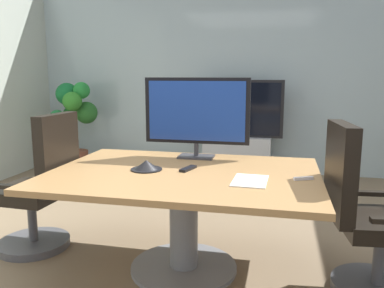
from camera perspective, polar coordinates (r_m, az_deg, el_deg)
The scene contains 12 objects.
ground_plane at distance 2.95m, azimuth -1.34°, elevation -17.91°, with size 7.20×7.20×0.00m, color #7A664C.
wall_back_glass_partition at distance 5.66m, azimuth 6.43°, elevation 10.65°, with size 5.96×0.10×2.89m, color #9EB2B7.
conference_table at distance 2.76m, azimuth -1.16°, elevation -7.56°, with size 1.83×1.30×0.72m.
office_chair_left at distance 3.33m, azimuth -21.06°, elevation -6.75°, with size 0.60×0.58×1.09m.
office_chair_right at distance 2.74m, azimuth 23.87°, elevation -10.57°, with size 0.62×0.60×1.09m.
tv_monitor at distance 3.11m, azimuth 0.67°, elevation 4.52°, with size 0.84×0.18×0.64m.
wall_display_unit at distance 5.38m, azimuth 6.57°, elevation -0.06°, with size 1.20×0.36×1.31m.
potted_plant at distance 5.84m, azimuth -16.59°, elevation 3.72°, with size 0.54×0.58×1.28m.
conference_phone at distance 2.77m, azimuth -6.63°, elevation -3.12°, with size 0.22×0.22×0.07m.
remote_control at distance 2.76m, azimuth -0.57°, elevation -3.59°, with size 0.05×0.17×0.02m, color black.
whiteboard_marker at distance 2.60m, azimuth 15.87°, elevation -4.82°, with size 0.13×0.02×0.02m, color silver.
paper_notepad at distance 2.49m, azimuth 8.41°, elevation -5.30°, with size 0.21×0.30×0.01m, color white.
Camera 1 is at (0.64, -2.52, 1.38)m, focal length 36.77 mm.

